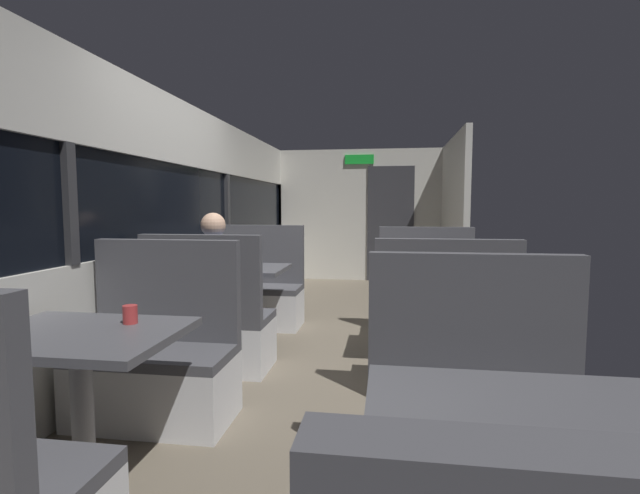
# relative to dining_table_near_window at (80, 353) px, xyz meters

# --- Properties ---
(ground_plane) EXTENTS (3.30, 9.20, 0.02)m
(ground_plane) POSITION_rel_dining_table_near_window_xyz_m (0.89, 2.09, -0.65)
(ground_plane) COLOR #665B4C
(carriage_window_panel_left) EXTENTS (0.09, 8.48, 2.30)m
(carriage_window_panel_left) POSITION_rel_dining_table_near_window_xyz_m (-0.56, 2.09, 0.47)
(carriage_window_panel_left) COLOR beige
(carriage_window_panel_left) RESTS_ON ground_plane
(carriage_end_bulkhead) EXTENTS (2.90, 0.11, 2.30)m
(carriage_end_bulkhead) POSITION_rel_dining_table_near_window_xyz_m (0.95, 6.28, 0.50)
(carriage_end_bulkhead) COLOR beige
(carriage_end_bulkhead) RESTS_ON ground_plane
(carriage_aisle_panel_right) EXTENTS (0.08, 2.40, 2.30)m
(carriage_aisle_panel_right) POSITION_rel_dining_table_near_window_xyz_m (2.34, 5.09, 0.51)
(carriage_aisle_panel_right) COLOR beige
(carriage_aisle_panel_right) RESTS_ON ground_plane
(dining_table_near_window) EXTENTS (0.90, 0.70, 0.74)m
(dining_table_near_window) POSITION_rel_dining_table_near_window_xyz_m (0.00, 0.00, 0.00)
(dining_table_near_window) COLOR #9E9EA3
(dining_table_near_window) RESTS_ON ground_plane
(bench_near_window_facing_entry) EXTENTS (0.95, 0.50, 1.10)m
(bench_near_window_facing_entry) POSITION_rel_dining_table_near_window_xyz_m (0.00, 0.70, -0.31)
(bench_near_window_facing_entry) COLOR silver
(bench_near_window_facing_entry) RESTS_ON ground_plane
(dining_table_mid_window) EXTENTS (0.90, 0.70, 0.74)m
(dining_table_mid_window) POSITION_rel_dining_table_near_window_xyz_m (0.00, 2.26, 0.00)
(dining_table_mid_window) COLOR #9E9EA3
(dining_table_mid_window) RESTS_ON ground_plane
(bench_mid_window_facing_end) EXTENTS (0.95, 0.50, 1.10)m
(bench_mid_window_facing_end) POSITION_rel_dining_table_near_window_xyz_m (0.00, 1.56, -0.31)
(bench_mid_window_facing_end) COLOR silver
(bench_mid_window_facing_end) RESTS_ON ground_plane
(bench_mid_window_facing_entry) EXTENTS (0.95, 0.50, 1.10)m
(bench_mid_window_facing_entry) POSITION_rel_dining_table_near_window_xyz_m (0.00, 2.96, -0.31)
(bench_mid_window_facing_entry) COLOR silver
(bench_mid_window_facing_entry) RESTS_ON ground_plane
(dining_table_front_aisle) EXTENTS (0.90, 0.70, 0.74)m
(dining_table_front_aisle) POSITION_rel_dining_table_near_window_xyz_m (1.79, -0.60, 0.00)
(dining_table_front_aisle) COLOR #9E9EA3
(dining_table_front_aisle) RESTS_ON ground_plane
(bench_front_aisle_facing_entry) EXTENTS (0.95, 0.50, 1.10)m
(bench_front_aisle_facing_entry) POSITION_rel_dining_table_near_window_xyz_m (1.79, 0.10, -0.31)
(bench_front_aisle_facing_entry) COLOR silver
(bench_front_aisle_facing_entry) RESTS_ON ground_plane
(dining_table_rear_aisle) EXTENTS (0.90, 0.70, 0.74)m
(dining_table_rear_aisle) POSITION_rel_dining_table_near_window_xyz_m (1.79, 2.06, 0.00)
(dining_table_rear_aisle) COLOR #9E9EA3
(dining_table_rear_aisle) RESTS_ON ground_plane
(bench_rear_aisle_facing_end) EXTENTS (0.95, 0.50, 1.10)m
(bench_rear_aisle_facing_end) POSITION_rel_dining_table_near_window_xyz_m (1.79, 1.36, -0.31)
(bench_rear_aisle_facing_end) COLOR silver
(bench_rear_aisle_facing_end) RESTS_ON ground_plane
(bench_rear_aisle_facing_entry) EXTENTS (0.95, 0.50, 1.10)m
(bench_rear_aisle_facing_entry) POSITION_rel_dining_table_near_window_xyz_m (1.79, 2.76, -0.31)
(bench_rear_aisle_facing_entry) COLOR silver
(bench_rear_aisle_facing_entry) RESTS_ON ground_plane
(seated_passenger) EXTENTS (0.47, 0.55, 1.26)m
(seated_passenger) POSITION_rel_dining_table_near_window_xyz_m (0.00, 1.64, -0.10)
(seated_passenger) COLOR #26262D
(seated_passenger) RESTS_ON ground_plane
(coffee_cup_primary) EXTENTS (0.07, 0.07, 0.09)m
(coffee_cup_primary) POSITION_rel_dining_table_near_window_xyz_m (0.16, 0.17, 0.15)
(coffee_cup_primary) COLOR #B23333
(coffee_cup_primary) RESTS_ON dining_table_near_window
(coffee_cup_secondary) EXTENTS (0.07, 0.07, 0.09)m
(coffee_cup_secondary) POSITION_rel_dining_table_near_window_xyz_m (1.65, 2.08, 0.15)
(coffee_cup_secondary) COLOR #B23333
(coffee_cup_secondary) RESTS_ON dining_table_rear_aisle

